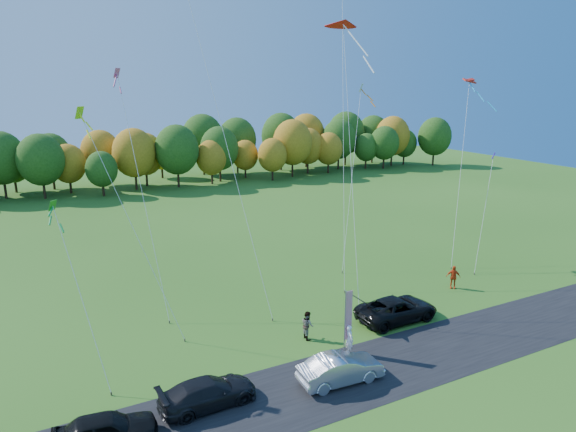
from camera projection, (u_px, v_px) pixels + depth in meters
name	position (u px, v px, depth m)	size (l,w,h in m)	color
ground	(331.00, 342.00, 33.05)	(160.00, 160.00, 0.00)	#2F5E18
asphalt_strip	(368.00, 372.00, 29.61)	(90.00, 6.00, 0.01)	black
tree_line	(144.00, 190.00, 80.29)	(116.00, 12.00, 10.00)	#1E4711
black_suv	(397.00, 309.00, 35.88)	(2.76, 5.98, 1.66)	black
silver_sedan	(341.00, 369.00, 28.43)	(1.70, 4.87, 1.60)	silver
dark_truck_a	(208.00, 393.00, 26.34)	(2.08, 5.11, 1.48)	black
dark_truck_b	(105.00, 430.00, 23.43)	(1.87, 4.66, 1.59)	black
person_tailgate_a	(349.00, 340.00, 31.36)	(0.69, 0.45, 1.90)	white
person_tailgate_b	(307.00, 325.00, 33.28)	(0.91, 0.71, 1.88)	gray
person_east	(453.00, 277.00, 41.48)	(1.12, 0.46, 1.91)	red
feather_flag	(348.00, 315.00, 31.01)	(0.55, 0.12, 4.20)	#999999
kite_delta_blue	(215.00, 99.00, 36.08)	(5.03, 12.00, 30.97)	#4C3F33
kite_parafoil_orange	(343.00, 83.00, 43.56)	(8.68, 13.12, 32.76)	#4C3F33
kite_delta_red	(351.00, 160.00, 37.20)	(4.35, 8.69, 21.99)	#4C3F33
kite_parafoil_rainbow	(461.00, 169.00, 47.93)	(8.05, 6.52, 16.93)	#4C3F33
kite_diamond_yellow	(133.00, 228.00, 32.32)	(5.17, 5.54, 15.16)	#4C3F33
kite_diamond_green	(81.00, 297.00, 27.41)	(2.15, 4.39, 10.38)	#4C3F33
kite_diamond_white	(352.00, 177.00, 46.09)	(5.44, 5.52, 16.52)	#4C3F33
kite_diamond_pink	(142.00, 191.00, 36.75)	(1.45, 8.76, 17.60)	#4C3F33
kite_diamond_blue_low	(484.00, 213.00, 45.66)	(4.98, 3.58, 10.34)	#4C3F33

